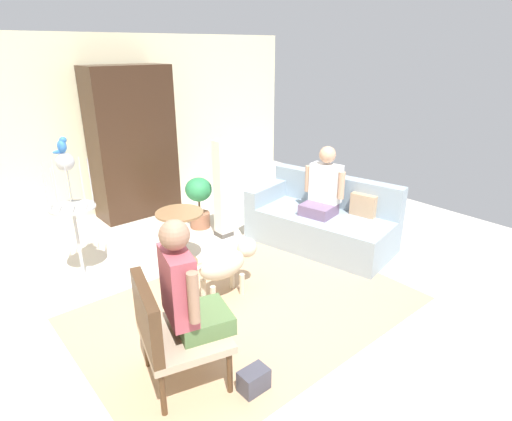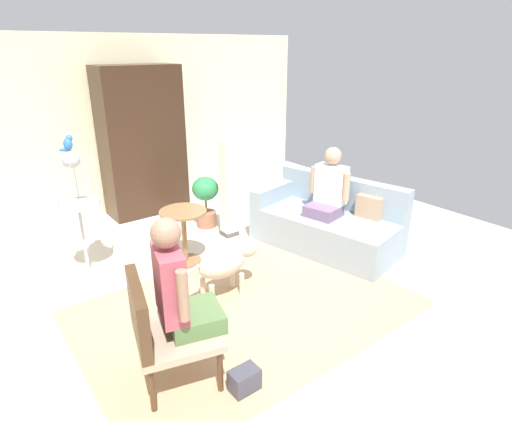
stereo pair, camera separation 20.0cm
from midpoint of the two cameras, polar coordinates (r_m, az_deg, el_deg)
The scene contains 15 objects.
ground_plane at distance 4.49m, azimuth -2.08°, elevation -11.61°, with size 7.98×7.98×0.00m, color beige.
back_wall at distance 6.86m, azimuth -20.39°, elevation 10.50°, with size 6.74×0.12×2.61m, color beige.
area_rug at distance 4.33m, azimuth -2.32°, elevation -12.98°, with size 3.16×2.22×0.01m, color tan.
couch at distance 5.56m, azimuth 7.71°, elevation -1.49°, with size 1.26×1.97×0.86m.
armchair at distance 3.30m, azimuth -13.58°, elevation -15.11°, with size 0.75×0.78×0.89m.
person_on_couch at distance 5.35m, azimuth 8.04°, elevation 3.12°, with size 0.50×0.54×0.85m.
person_on_armchair at distance 3.17m, azimuth -11.26°, elevation -10.37°, with size 0.54×0.55×0.91m.
round_end_table at distance 5.03m, azimuth -11.22°, elevation -2.86°, with size 0.55×0.55×0.67m.
dog at distance 4.35m, azimuth -5.32°, elevation -7.02°, with size 0.86×0.29×0.60m.
bird_cage_stand at distance 4.95m, azimuth -24.51°, elevation 0.32°, with size 0.47×0.47×1.43m.
parrot at distance 4.77m, azimuth -25.76°, elevation 7.87°, with size 0.17×0.10×0.17m.
potted_plant at distance 6.02m, azimuth -8.62°, elevation 1.67°, with size 0.37×0.37×0.74m.
column_lamp at distance 5.63m, azimuth -5.55°, elevation 2.73°, with size 0.20×0.20×1.32m.
armoire_cabinet at distance 6.61m, azimuth -17.11°, elevation 8.65°, with size 1.18×0.56×2.19m, color #382316.
handbag at distance 3.44m, azimuth -2.09°, elevation -21.89°, with size 0.22×0.15×0.18m, color #3F3F4C.
Camera 1 is at (-2.40, -2.91, 2.44)m, focal length 29.75 mm.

